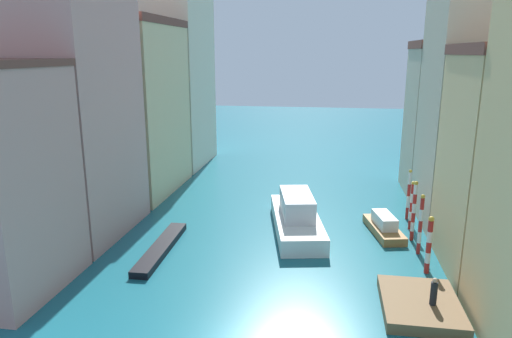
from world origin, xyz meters
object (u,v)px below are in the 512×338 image
at_px(person_on_dock, 434,292).
at_px(motorboat_0, 384,226).
at_px(mooring_pole_0, 429,244).
at_px(vaporetto_white, 297,217).
at_px(mooring_pole_2, 414,210).
at_px(mooring_pole_3, 411,205).
at_px(waterfront_dock, 420,305).
at_px(mooring_pole_4, 409,194).
at_px(gondola_black, 161,248).
at_px(mooring_pole_1, 420,224).

bearing_deg(person_on_dock, motorboat_0, 96.70).
xyz_separation_m(mooring_pole_0, vaporetto_white, (-8.75, 6.05, -0.86)).
distance_m(mooring_pole_2, mooring_pole_3, 2.31).
xyz_separation_m(waterfront_dock, mooring_pole_2, (1.11, 10.05, 2.03)).
distance_m(person_on_dock, motorboat_0, 11.63).
xyz_separation_m(waterfront_dock, person_on_dock, (0.55, -0.40, 1.02)).
relative_size(mooring_pole_2, vaporetto_white, 0.42).
bearing_deg(person_on_dock, mooring_pole_4, 86.61).
relative_size(mooring_pole_2, motorboat_0, 0.80).
bearing_deg(gondola_black, mooring_pole_1, 7.76).
distance_m(mooring_pole_2, vaporetto_white, 8.78).
distance_m(person_on_dock, mooring_pole_0, 5.13).
height_order(person_on_dock, mooring_pole_3, mooring_pole_3).
distance_m(mooring_pole_3, gondola_black, 19.48).
height_order(person_on_dock, mooring_pole_4, mooring_pole_4).
height_order(mooring_pole_0, mooring_pole_1, mooring_pole_1).
bearing_deg(mooring_pole_2, mooring_pole_4, 85.93).
xyz_separation_m(mooring_pole_2, gondola_black, (-17.81, -4.90, -2.10)).
relative_size(waterfront_dock, mooring_pole_1, 1.22).
distance_m(person_on_dock, mooring_pole_3, 12.77).
height_order(mooring_pole_4, gondola_black, mooring_pole_4).
distance_m(waterfront_dock, motorboat_0, 11.16).
bearing_deg(mooring_pole_3, mooring_pole_4, 87.02).
height_order(mooring_pole_1, motorboat_0, mooring_pole_1).
bearing_deg(mooring_pole_3, mooring_pole_0, -90.92).
height_order(mooring_pole_3, gondola_black, mooring_pole_3).
xyz_separation_m(vaporetto_white, motorboat_0, (6.75, 0.43, -0.52)).
bearing_deg(mooring_pole_1, person_on_dock, -94.45).
bearing_deg(mooring_pole_4, mooring_pole_1, -92.19).
bearing_deg(mooring_pole_1, motorboat_0, 119.18).
distance_m(waterfront_dock, mooring_pole_0, 5.08).
bearing_deg(mooring_pole_4, vaporetto_white, -155.94).
relative_size(mooring_pole_1, mooring_pole_2, 0.94).
distance_m(vaporetto_white, motorboat_0, 6.78).
height_order(person_on_dock, mooring_pole_0, mooring_pole_0).
xyz_separation_m(mooring_pole_0, mooring_pole_1, (-0.02, 2.94, 0.25)).
bearing_deg(mooring_pole_2, mooring_pole_3, 84.79).
relative_size(person_on_dock, mooring_pole_1, 0.35).
bearing_deg(mooring_pole_1, mooring_pole_4, 87.81).
bearing_deg(person_on_dock, mooring_pole_1, 85.55).
xyz_separation_m(mooring_pole_1, gondola_black, (-17.87, -2.44, -1.97)).
distance_m(mooring_pole_0, gondola_black, 17.98).
distance_m(mooring_pole_1, vaporetto_white, 9.33).
bearing_deg(mooring_pole_4, gondola_black, -152.20).
height_order(mooring_pole_0, gondola_black, mooring_pole_0).
height_order(person_on_dock, mooring_pole_1, mooring_pole_1).
bearing_deg(mooring_pole_0, mooring_pole_4, 88.59).
xyz_separation_m(waterfront_dock, gondola_black, (-16.70, 5.15, -0.07)).
xyz_separation_m(mooring_pole_1, mooring_pole_2, (-0.06, 2.47, 0.13)).
xyz_separation_m(person_on_dock, mooring_pole_1, (0.62, 7.99, 0.88)).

